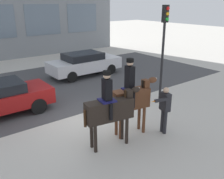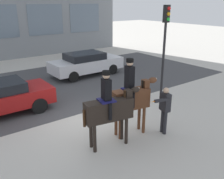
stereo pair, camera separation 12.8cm
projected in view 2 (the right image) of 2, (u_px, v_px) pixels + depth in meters
ground_plane at (87, 118)px, 10.14m from camera, size 80.00×80.00×0.00m
road_surface at (42, 87)px, 13.72m from camera, size 21.79×8.50×0.01m
mounted_horse_lead at (109, 108)px, 7.79m from camera, size 1.95×0.71×2.54m
mounted_horse_companion at (131, 97)px, 8.48m from camera, size 1.77×0.67×2.74m
pedestrian_bystander at (165, 107)px, 8.64m from camera, size 0.89×0.44×1.72m
street_car_near_lane at (1, 97)px, 10.22m from camera, size 4.04×1.82×1.40m
street_car_far_lane at (86, 63)px, 15.77m from camera, size 4.58×1.91×1.44m
traffic_light at (165, 40)px, 10.83m from camera, size 0.24×0.29×4.33m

